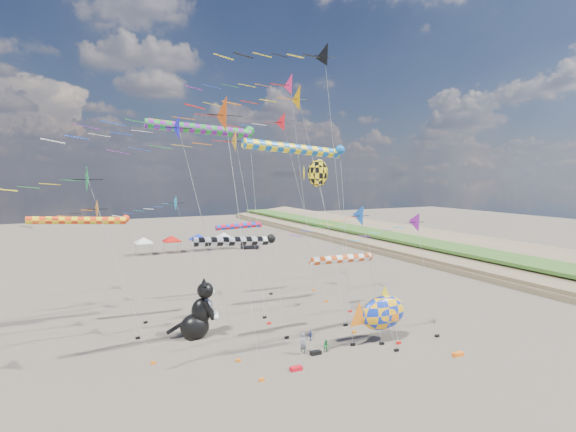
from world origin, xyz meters
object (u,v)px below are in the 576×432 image
(child_green, at_px, (326,346))
(person_adult, at_px, (303,344))
(cat_inflatable, at_px, (198,308))
(parked_car, at_px, (250,246))
(fish_inflatable, at_px, (382,312))
(child_blue, at_px, (310,335))

(child_green, bearing_deg, person_adult, -171.30)
(cat_inflatable, bearing_deg, parked_car, 76.97)
(fish_inflatable, relative_size, child_green, 5.64)
(child_green, height_order, parked_car, parked_car)
(fish_inflatable, distance_m, child_blue, 6.53)
(cat_inflatable, bearing_deg, fish_inflatable, -16.63)
(cat_inflatable, height_order, child_blue, cat_inflatable)
(person_adult, height_order, parked_car, person_adult)
(fish_inflatable, bearing_deg, cat_inflatable, 149.49)
(fish_inflatable, distance_m, child_green, 5.87)
(child_blue, distance_m, parked_car, 49.25)
(child_green, bearing_deg, fish_inflatable, 21.06)
(cat_inflatable, relative_size, child_blue, 5.66)
(fish_inflatable, height_order, child_green, fish_inflatable)
(child_green, bearing_deg, cat_inflatable, 159.49)
(fish_inflatable, xyz_separation_m, child_blue, (-5.36, 3.04, -2.17))
(cat_inflatable, height_order, person_adult, cat_inflatable)
(cat_inflatable, distance_m, child_green, 11.90)
(child_green, distance_m, child_blue, 2.87)
(parked_car, bearing_deg, child_blue, -171.24)
(child_green, xyz_separation_m, child_blue, (0.12, 2.86, -0.07))
(person_adult, bearing_deg, child_green, -18.09)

